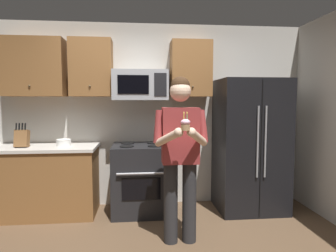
% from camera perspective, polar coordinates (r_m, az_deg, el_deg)
% --- Properties ---
extents(wall_back, '(4.40, 0.10, 2.60)m').
position_cam_1_polar(wall_back, '(4.32, -3.38, 2.10)').
color(wall_back, beige).
rests_on(wall_back, ground).
extents(oven_range, '(0.76, 0.70, 0.93)m').
position_cam_1_polar(oven_range, '(4.06, -5.25, -10.10)').
color(oven_range, black).
rests_on(oven_range, ground).
extents(microwave, '(0.74, 0.41, 0.40)m').
position_cam_1_polar(microwave, '(4.04, -5.40, 7.85)').
color(microwave, '#9EA0A5').
extents(refrigerator, '(0.90, 0.75, 1.80)m').
position_cam_1_polar(refrigerator, '(4.21, 15.61, -3.62)').
color(refrigerator, black).
rests_on(refrigerator, ground).
extents(cabinet_row_upper, '(2.78, 0.36, 0.76)m').
position_cam_1_polar(cabinet_row_upper, '(4.15, -13.53, 10.84)').
color(cabinet_row_upper, brown).
extents(counter_left, '(1.44, 0.66, 0.92)m').
position_cam_1_polar(counter_left, '(4.27, -23.22, -9.71)').
color(counter_left, brown).
rests_on(counter_left, ground).
extents(knife_block, '(0.16, 0.15, 0.32)m').
position_cam_1_polar(knife_block, '(4.19, -26.43, -2.13)').
color(knife_block, brown).
rests_on(knife_block, counter_left).
extents(bowl_large_white, '(0.19, 0.19, 0.09)m').
position_cam_1_polar(bowl_large_white, '(4.11, -19.52, -3.00)').
color(bowl_large_white, white).
rests_on(bowl_large_white, counter_left).
extents(person, '(0.60, 0.48, 1.76)m').
position_cam_1_polar(person, '(3.09, 2.40, -4.72)').
color(person, '#262628').
rests_on(person, ground).
extents(cupcake, '(0.09, 0.09, 0.17)m').
position_cam_1_polar(cupcake, '(2.73, 3.39, 0.30)').
color(cupcake, '#A87F56').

